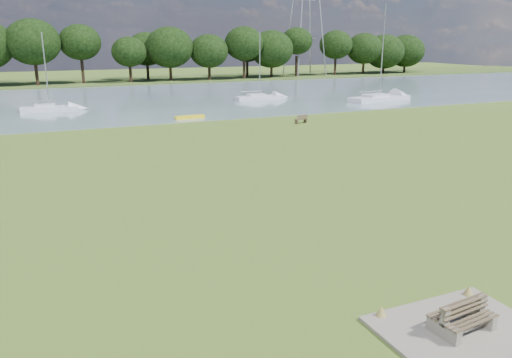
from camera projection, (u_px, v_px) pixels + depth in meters
name	position (u px, v px, depth m)	size (l,w,h in m)	color
ground	(251.00, 190.00, 25.43)	(220.00, 220.00, 0.00)	olive
river	(119.00, 101.00, 62.45)	(220.00, 40.00, 0.10)	slate
far_bank	(92.00, 82.00, 88.89)	(220.00, 20.00, 0.40)	#4C6626
concrete_pad	(461.00, 331.00, 13.08)	(4.20, 3.20, 0.10)	gray
bench_pair	(462.00, 317.00, 12.97)	(1.74, 1.13, 0.89)	gray
riverbank_bench	(301.00, 119.00, 45.40)	(1.35, 0.71, 0.80)	brown
kayak	(190.00, 117.00, 48.02)	(2.85, 0.66, 0.28)	yellow
tree_line	(99.00, 48.00, 84.20)	(144.95, 8.34, 10.09)	black
sailboat_0	(49.00, 107.00, 52.67)	(5.85, 2.07, 8.08)	silver
sailboat_1	(379.00, 97.00, 61.62)	(8.90, 3.84, 11.43)	silver
sailboat_5	(259.00, 96.00, 62.67)	(6.17, 1.73, 8.16)	silver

